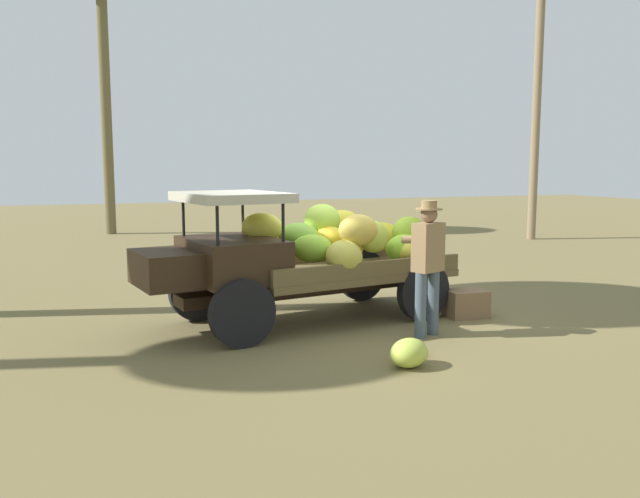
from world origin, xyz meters
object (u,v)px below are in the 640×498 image
truck (300,255)px  wooden_crate (466,303)px  loose_banana_bunch (409,353)px  farmer (428,260)px

truck → wooden_crate: truck is taller
wooden_crate → loose_banana_bunch: (1.91, 1.84, -0.04)m
farmer → wooden_crate: (-1.08, -0.75, -0.81)m
farmer → loose_banana_bunch: size_ratio=3.60×
loose_banana_bunch → truck: bearing=-78.2°
truck → loose_banana_bunch: 2.54m
wooden_crate → farmer: bearing=34.6°
wooden_crate → truck: bearing=-12.2°
farmer → wooden_crate: bearing=-77.8°
farmer → loose_banana_bunch: 1.61m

